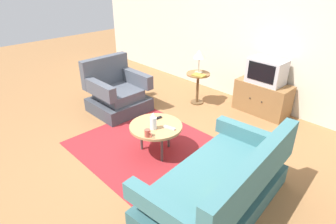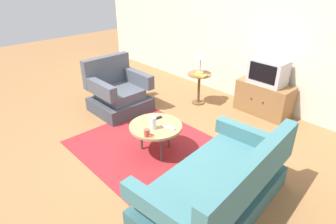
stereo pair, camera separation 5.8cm
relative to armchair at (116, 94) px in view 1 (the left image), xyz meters
name	(u,v)px [view 1 (the left image)]	position (x,y,z in m)	size (l,w,h in m)	color
ground_plane	(156,151)	(1.49, -0.39, -0.32)	(16.00, 16.00, 0.00)	olive
back_wall	(260,31)	(1.49, 2.14, 1.03)	(9.00, 0.12, 2.70)	beige
area_rug	(156,152)	(1.53, -0.40, -0.32)	(2.40, 1.81, 0.00)	maroon
armchair	(116,94)	(0.00, 0.00, 0.00)	(0.88, 0.93, 0.94)	#3E424B
couch	(220,187)	(2.78, -0.60, -0.04)	(1.13, 1.85, 0.86)	#325C60
coffee_table	(156,127)	(1.53, -0.40, 0.09)	(0.73, 0.73, 0.44)	tan
side_table	(198,82)	(0.84, 1.28, 0.11)	(0.44, 0.44, 0.60)	olive
tv_stand	(262,98)	(1.91, 1.81, -0.04)	(0.95, 0.47, 0.57)	olive
television	(267,71)	(1.91, 1.81, 0.46)	(0.60, 0.40, 0.43)	#B7B7BC
table_lamp	(199,55)	(0.82, 1.31, 0.62)	(0.22, 0.22, 0.43)	#9E937A
vase	(153,121)	(1.57, -0.49, 0.24)	(0.09, 0.09, 0.24)	white
mug	(148,133)	(1.67, -0.67, 0.17)	(0.13, 0.08, 0.10)	#B74C3D
tv_remote_dark	(157,118)	(1.40, -0.27, 0.13)	(0.06, 0.16, 0.02)	black
tv_remote_silver	(170,128)	(1.72, -0.33, 0.13)	(0.18, 0.09, 0.02)	#B2B2B7
book	(199,75)	(0.94, 1.18, 0.30)	(0.25, 0.18, 0.03)	olive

